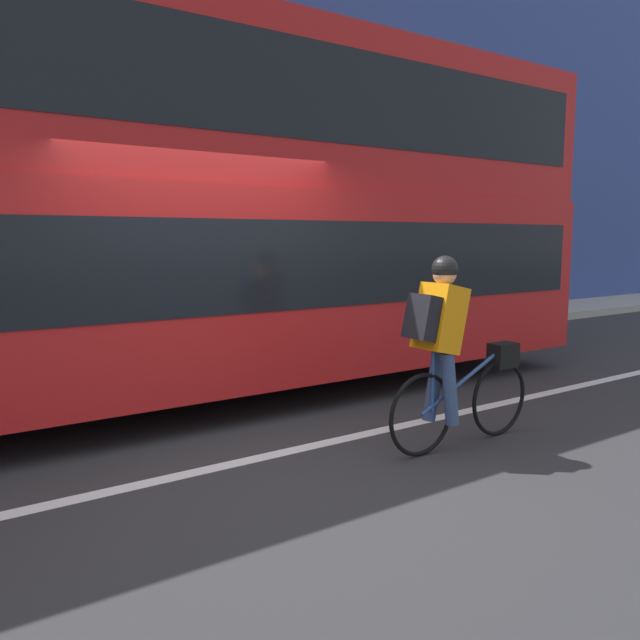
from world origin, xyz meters
TOP-DOWN VIEW (x-y plane):
  - ground_plane at (0.00, 0.00)m, footprint 80.00×80.00m
  - road_center_line at (0.00, -0.07)m, footprint 50.00×0.14m
  - sidewalk_curb at (0.00, 4.53)m, footprint 60.00×1.74m
  - building_facade at (0.00, 5.55)m, footprint 60.00×0.30m
  - bus at (-0.22, 1.92)m, footprint 10.91×2.48m
  - cyclist_on_bike at (1.45, -0.76)m, footprint 1.63×0.32m
  - street_sign_post at (6.79, 4.44)m, footprint 0.36×0.09m

SIDE VIEW (x-z plane):
  - ground_plane at x=0.00m, z-range 0.00..0.00m
  - road_center_line at x=0.00m, z-range 0.00..0.01m
  - sidewalk_curb at x=0.00m, z-range 0.00..0.16m
  - cyclist_on_bike at x=1.45m, z-range 0.06..1.69m
  - street_sign_post at x=6.79m, z-range 0.30..2.70m
  - bus at x=-0.22m, z-range 0.21..4.10m
  - building_facade at x=0.00m, z-range 0.00..9.51m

